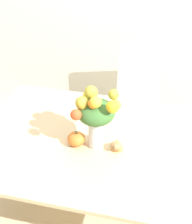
% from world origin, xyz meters
% --- Properties ---
extents(ground_plane, '(12.00, 12.00, 0.00)m').
position_xyz_m(ground_plane, '(0.00, 0.00, 0.00)').
color(ground_plane, tan).
extents(dining_table, '(1.53, 1.10, 0.73)m').
position_xyz_m(dining_table, '(0.00, 0.00, 0.65)').
color(dining_table, '#D1B284').
rests_on(dining_table, ground_plane).
extents(flower_vase, '(0.27, 0.29, 0.42)m').
position_xyz_m(flower_vase, '(0.04, -0.04, 0.98)').
color(flower_vase, silver).
rests_on(flower_vase, dining_table).
extents(pumpkin, '(0.11, 0.11, 0.10)m').
position_xyz_m(pumpkin, '(-0.09, -0.07, 0.78)').
color(pumpkin, orange).
rests_on(pumpkin, dining_table).
extents(turkey_figurine, '(0.08, 0.11, 0.07)m').
position_xyz_m(turkey_figurine, '(0.17, -0.05, 0.76)').
color(turkey_figurine, '#A87A4C').
rests_on(turkey_figurine, dining_table).
extents(dining_chair_near_window, '(0.46, 0.46, 0.96)m').
position_xyz_m(dining_chair_near_window, '(0.21, 0.95, 0.50)').
color(dining_chair_near_window, white).
rests_on(dining_chair_near_window, ground_plane).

